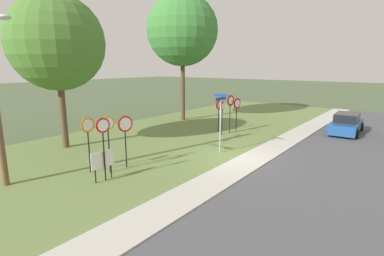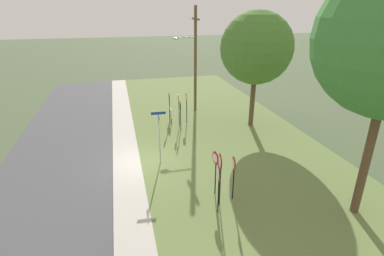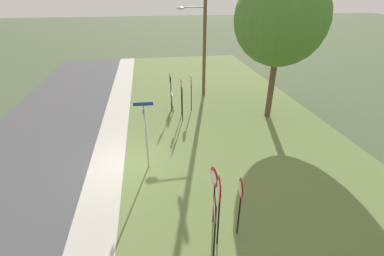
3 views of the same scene
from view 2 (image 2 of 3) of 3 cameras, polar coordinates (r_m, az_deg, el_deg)
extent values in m
plane|color=#4C5B3D|center=(18.16, -9.72, -6.59)|extent=(160.00, 160.00, 0.00)
cube|color=#4C4C51|center=(18.57, -24.76, -7.79)|extent=(44.00, 6.40, 0.01)
cube|color=#BCB7AD|center=(18.13, -12.26, -6.74)|extent=(44.00, 1.60, 0.06)
cube|color=olive|center=(19.38, 8.26, -4.49)|extent=(44.00, 12.00, 0.04)
cylinder|color=black|center=(22.00, -2.18, 2.12)|extent=(0.06, 0.06, 2.13)
cylinder|color=red|center=(21.67, -2.32, 4.62)|extent=(0.74, 0.16, 0.75)
cylinder|color=white|center=(21.67, -2.37, 4.62)|extent=(0.57, 0.11, 0.58)
cylinder|color=black|center=(23.33, -4.26, 3.58)|extent=(0.06, 0.06, 2.37)
cylinder|color=red|center=(22.99, -4.44, 6.27)|extent=(0.61, 0.10, 0.61)
cylinder|color=white|center=(22.99, -4.48, 6.26)|extent=(0.47, 0.07, 0.47)
cylinder|color=black|center=(22.80, -2.47, 3.05)|extent=(0.06, 0.06, 2.28)
cylinder|color=gold|center=(22.46, -2.62, 5.68)|extent=(0.61, 0.07, 0.61)
cylinder|color=white|center=(22.45, -2.66, 5.68)|extent=(0.47, 0.04, 0.47)
cylinder|color=black|center=(23.44, -1.02, 3.51)|extent=(0.06, 0.06, 2.20)
cylinder|color=orange|center=(23.11, -1.14, 5.97)|extent=(0.65, 0.05, 0.65)
cylinder|color=white|center=(23.11, -1.18, 5.97)|extent=(0.51, 0.03, 0.51)
cylinder|color=black|center=(14.69, 4.49, -8.97)|extent=(0.06, 0.06, 2.03)
cone|color=red|center=(14.22, 4.44, -5.72)|extent=(0.66, 0.14, 0.67)
cone|color=silver|center=(14.21, 4.36, -5.73)|extent=(0.45, 0.09, 0.45)
cylinder|color=black|center=(14.42, 7.87, -9.89)|extent=(0.06, 0.06, 1.99)
cone|color=red|center=(13.94, 7.91, -6.67)|extent=(0.65, 0.11, 0.66)
cone|color=silver|center=(13.93, 7.83, -6.68)|extent=(0.44, 0.07, 0.45)
cylinder|color=black|center=(13.86, 5.35, -10.34)|extent=(0.06, 0.06, 2.34)
cone|color=red|center=(13.29, 5.35, -6.38)|extent=(0.76, 0.14, 0.77)
cone|color=white|center=(13.29, 5.27, -6.39)|extent=(0.52, 0.09, 0.52)
cylinder|color=black|center=(13.46, 5.05, -12.02)|extent=(0.06, 0.06, 2.11)
cone|color=red|center=(12.93, 5.03, -8.46)|extent=(0.78, 0.16, 0.78)
cone|color=white|center=(12.92, 4.94, -8.48)|extent=(0.53, 0.10, 0.53)
cylinder|color=#9EA0A8|center=(17.29, -6.19, -2.44)|extent=(0.07, 0.07, 2.87)
cylinder|color=#9EA0A8|center=(16.74, -6.39, 2.07)|extent=(0.09, 0.09, 0.03)
cube|color=navy|center=(16.72, -6.40, 2.27)|extent=(0.96, 0.05, 0.15)
cube|color=navy|center=(16.66, -6.42, 2.82)|extent=(0.05, 0.82, 0.15)
cylinder|color=brown|center=(25.69, 0.64, 12.61)|extent=(0.24, 0.24, 8.67)
cube|color=brown|center=(25.36, 0.68, 19.97)|extent=(2.10, 0.12, 0.12)
cylinder|color=gray|center=(26.17, 0.18, 20.26)|extent=(0.09, 0.09, 0.10)
cylinder|color=gray|center=(24.53, 1.21, 20.13)|extent=(0.09, 0.09, 0.10)
cylinder|color=#9EA0A8|center=(25.25, -1.26, 16.80)|extent=(0.08, 1.68, 0.08)
ellipsoid|color=#B7B7BC|center=(25.08, -3.21, 16.60)|extent=(0.40, 0.56, 0.18)
cylinder|color=black|center=(24.05, -4.24, 1.85)|extent=(0.05, 0.05, 0.55)
cylinder|color=black|center=(23.34, -3.92, 1.22)|extent=(0.05, 0.05, 0.55)
cube|color=white|center=(23.48, -4.13, 2.97)|extent=(1.10, 0.04, 0.70)
cylinder|color=brown|center=(23.15, 11.45, 5.88)|extent=(0.36, 0.36, 4.56)
sphere|color=#47752D|center=(22.44, 12.15, 14.66)|extent=(5.16, 5.16, 5.16)
cylinder|color=brown|center=(14.48, 30.50, -3.83)|extent=(0.36, 0.36, 6.01)
camera|label=1|loc=(29.79, -26.47, 12.36)|focal=27.74mm
camera|label=3|loc=(5.83, 9.33, 8.97)|focal=25.13mm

